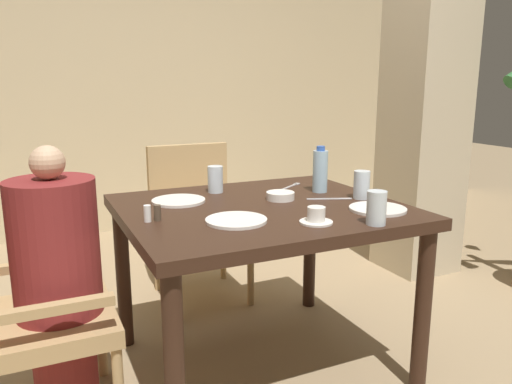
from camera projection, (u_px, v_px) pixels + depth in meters
ground_plane at (261, 364)px, 2.35m from camera, size 16.00×16.00×0.00m
wall_back at (135, 70)px, 4.30m from camera, size 8.00×0.06×2.80m
pillar_stone at (427, 74)px, 3.31m from camera, size 0.45×0.45×2.70m
dining_table at (261, 227)px, 2.21m from camera, size 1.19×1.04×0.77m
chair_left_side at (18, 305)px, 1.84m from camera, size 0.51×0.51×0.92m
diner_in_left_chair at (58, 284)px, 1.88m from camera, size 0.32×0.32×1.08m
chair_far_side at (197, 216)px, 3.06m from camera, size 0.51×0.51×0.92m
plate_main_left at (378, 209)px, 2.10m from camera, size 0.24×0.24×0.01m
plate_main_right at (236, 220)px, 1.93m from camera, size 0.24×0.24×0.01m
plate_dessert_center at (179, 201)px, 2.25m from camera, size 0.24×0.24×0.01m
teacup_with_saucer at (316, 217)px, 1.91m from camera, size 0.13×0.13×0.06m
bowl_small at (280, 196)px, 2.29m from camera, size 0.13×0.13×0.04m
water_bottle at (320, 171)px, 2.44m from camera, size 0.07×0.07×0.23m
glass_tall_near at (362, 185)px, 2.30m from camera, size 0.07×0.07×0.13m
glass_tall_mid at (215, 179)px, 2.43m from camera, size 0.07×0.07×0.13m
glass_tall_far at (376, 208)px, 1.88m from camera, size 0.07×0.07×0.13m
salt_shaker at (147, 214)px, 1.93m from camera, size 0.03×0.03×0.07m
pepper_shaker at (157, 213)px, 1.94m from camera, size 0.03×0.03×0.06m
fork_beside_plate at (292, 186)px, 2.59m from camera, size 0.17×0.13×0.00m
knife_beside_plate at (332, 199)px, 2.30m from camera, size 0.20×0.09×0.00m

